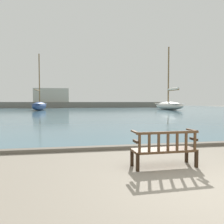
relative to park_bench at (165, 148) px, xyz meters
The scene contains 7 objects.
ground_plane 1.72m from the park_bench, 76.25° to the right, with size 160.00×160.00×0.00m, color gray.
harbor_water 42.39m from the park_bench, 89.47° to the left, with size 100.00×80.00×0.08m, color slate.
quay_edge_kerb 2.31m from the park_bench, 80.02° to the left, with size 40.00×0.30×0.12m, color #675F54.
park_bench is the anchor object (origin of this frame).
sailboat_outer_port 38.78m from the park_bench, 102.44° to the left, with size 2.48×10.09×10.62m.
sailboat_far_starboard 39.63m from the park_bench, 64.94° to the left, with size 3.28×11.75×12.53m.
far_breakwater 56.62m from the park_bench, 91.61° to the left, with size 56.03×2.40×5.38m.
Camera 1 is at (-2.65, -3.45, 1.62)m, focal length 35.00 mm.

